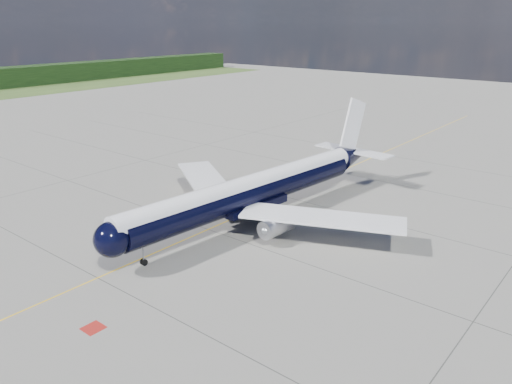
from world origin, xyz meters
TOP-DOWN VIEW (x-y plane):
  - ground at (0.00, 30.00)m, footprint 320.00×320.00m
  - taxiway_centerline at (0.00, 25.00)m, footprint 0.16×160.00m
  - red_marking at (6.80, -10.00)m, footprint 1.60×1.60m
  - main_airliner at (2.72, 15.80)m, footprint 36.76×44.91m

SIDE VIEW (x-z plane):
  - ground at x=0.00m, z-range 0.00..0.00m
  - taxiway_centerline at x=0.00m, z-range 0.00..0.01m
  - red_marking at x=6.80m, z-range 0.00..0.01m
  - main_airliner at x=2.72m, z-range -2.46..10.51m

